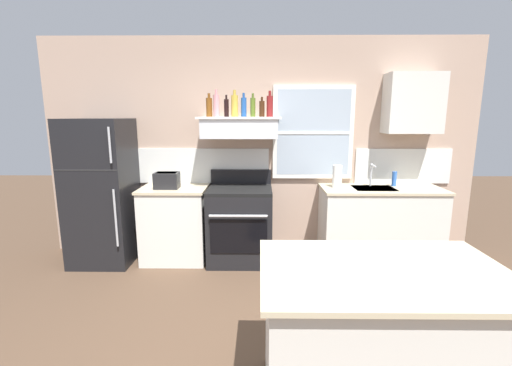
{
  "coord_description": "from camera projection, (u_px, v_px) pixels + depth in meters",
  "views": [
    {
      "loc": [
        -0.01,
        -2.18,
        1.76
      ],
      "look_at": [
        -0.05,
        1.2,
        1.1
      ],
      "focal_mm": 24.35,
      "sensor_mm": 36.0,
      "label": 1
    }
  ],
  "objects": [
    {
      "name": "bottle_brown_stout",
      "position": [
        262.0,
        109.0,
        4.0
      ],
      "size": [
        0.06,
        0.06,
        0.22
      ],
      "color": "#381E0F",
      "rests_on": "range_hood_shelf"
    },
    {
      "name": "back_wall",
      "position": [
        263.0,
        148.0,
        4.4
      ],
      "size": [
        5.4,
        0.11,
        2.7
      ],
      "color": "tan",
      "rests_on": "ground_plane"
    },
    {
      "name": "bottle_champagne_gold_foil",
      "position": [
        235.0,
        106.0,
        4.02
      ],
      "size": [
        0.08,
        0.08,
        0.3
      ],
      "color": "#B29333",
      "rests_on": "range_hood_shelf"
    },
    {
      "name": "paper_towel_roll",
      "position": [
        337.0,
        177.0,
        4.13
      ],
      "size": [
        0.11,
        0.11,
        0.27
      ],
      "primitive_type": "cylinder",
      "color": "white",
      "rests_on": "counter_right_with_sink"
    },
    {
      "name": "toaster",
      "position": [
        167.0,
        180.0,
        4.1
      ],
      "size": [
        0.3,
        0.2,
        0.19
      ],
      "color": "black",
      "rests_on": "counter_left_of_stove"
    },
    {
      "name": "bottle_blue_liqueur",
      "position": [
        244.0,
        107.0,
        4.04
      ],
      "size": [
        0.07,
        0.07,
        0.27
      ],
      "color": "#1E478C",
      "rests_on": "range_hood_shelf"
    },
    {
      "name": "range_hood_shelf",
      "position": [
        240.0,
        127.0,
        4.09
      ],
      "size": [
        0.96,
        0.52,
        0.24
      ],
      "color": "silver"
    },
    {
      "name": "bottle_amber_wine",
      "position": [
        209.0,
        107.0,
        4.05
      ],
      "size": [
        0.07,
        0.07,
        0.27
      ],
      "color": "brown",
      "rests_on": "range_hood_shelf"
    },
    {
      "name": "dish_soap_bottle",
      "position": [
        394.0,
        179.0,
        4.23
      ],
      "size": [
        0.06,
        0.06,
        0.18
      ],
      "primitive_type": "cylinder",
      "color": "blue",
      "rests_on": "counter_right_with_sink"
    },
    {
      "name": "kitchen_island",
      "position": [
        379.0,
        340.0,
        2.04
      ],
      "size": [
        1.4,
        0.9,
        0.91
      ],
      "color": "silver",
      "rests_on": "ground_plane"
    },
    {
      "name": "sink_faucet",
      "position": [
        372.0,
        172.0,
        4.22
      ],
      "size": [
        0.03,
        0.17,
        0.28
      ],
      "color": "silver",
      "rests_on": "counter_right_with_sink"
    },
    {
      "name": "bottle_balsamic_dark",
      "position": [
        226.0,
        108.0,
        4.08
      ],
      "size": [
        0.06,
        0.06,
        0.25
      ],
      "color": "black",
      "rests_on": "range_hood_shelf"
    },
    {
      "name": "refrigerator",
      "position": [
        102.0,
        192.0,
        4.14
      ],
      "size": [
        0.7,
        0.72,
        1.73
      ],
      "color": "black",
      "rests_on": "ground_plane"
    },
    {
      "name": "bottle_olive_oil_square",
      "position": [
        253.0,
        107.0,
        4.05
      ],
      "size": [
        0.06,
        0.06,
        0.27
      ],
      "color": "#4C601E",
      "rests_on": "range_hood_shelf"
    },
    {
      "name": "ground_plane",
      "position": [
        261.0,
        366.0,
        2.48
      ],
      "size": [
        16.0,
        16.0,
        0.0
      ],
      "primitive_type": "plane",
      "color": "#4C3828"
    },
    {
      "name": "counter_right_with_sink",
      "position": [
        379.0,
        224.0,
        4.24
      ],
      "size": [
        1.43,
        0.63,
        0.91
      ],
      "color": "silver",
      "rests_on": "ground_plane"
    },
    {
      "name": "upper_cabinet_right",
      "position": [
        413.0,
        103.0,
        4.1
      ],
      "size": [
        0.64,
        0.32,
        0.7
      ],
      "color": "silver"
    },
    {
      "name": "bottle_rose_pink",
      "position": [
        216.0,
        105.0,
        4.01
      ],
      "size": [
        0.07,
        0.07,
        0.31
      ],
      "color": "#C67F84",
      "rests_on": "range_hood_shelf"
    },
    {
      "name": "counter_left_of_stove",
      "position": [
        175.0,
        223.0,
        4.27
      ],
      "size": [
        0.79,
        0.63,
        0.91
      ],
      "color": "silver",
      "rests_on": "ground_plane"
    },
    {
      "name": "stove_range",
      "position": [
        240.0,
        224.0,
        4.22
      ],
      "size": [
        0.76,
        0.69,
        1.09
      ],
      "color": "black",
      "rests_on": "ground_plane"
    },
    {
      "name": "bottle_red_label_wine",
      "position": [
        270.0,
        106.0,
        3.99
      ],
      "size": [
        0.07,
        0.07,
        0.29
      ],
      "color": "maroon",
      "rests_on": "range_hood_shelf"
    }
  ]
}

